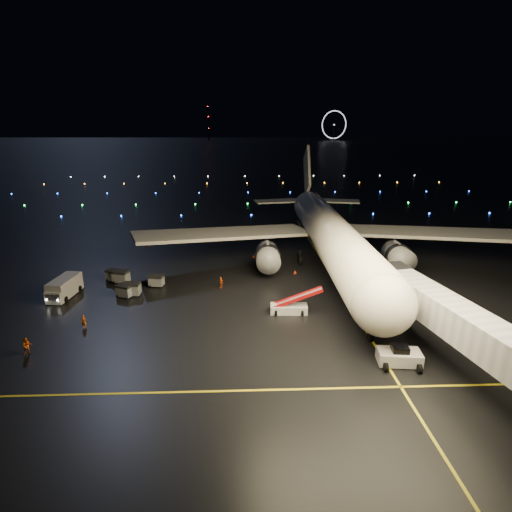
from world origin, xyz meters
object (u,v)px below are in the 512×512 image
object	(u,v)px
crew_c	(221,282)
baggage_cart_3	(121,277)
baggage_cart_1	(156,281)
pushback_tug	(399,355)
baggage_cart_0	(132,289)
baggage_cart_2	(125,291)
airliner	(327,208)
belt_loader	(289,301)
crew_b	(27,346)
crew_a	(84,322)
baggage_cart_4	(114,275)
service_truck	(65,287)

from	to	relation	value
crew_c	baggage_cart_3	world-z (taller)	baggage_cart_3
crew_c	baggage_cart_1	size ratio (longest dim) A/B	0.84
pushback_tug	baggage_cart_3	distance (m)	39.02
baggage_cart_0	baggage_cart_2	distance (m)	0.93
airliner	baggage_cart_2	bearing A→B (deg)	-152.36
belt_loader	baggage_cart_1	size ratio (longest dim) A/B	3.36
crew_b	baggage_cart_1	size ratio (longest dim) A/B	0.93
airliner	crew_c	distance (m)	22.31
crew_c	baggage_cart_2	size ratio (longest dim) A/B	0.82
belt_loader	baggage_cart_2	bearing A→B (deg)	168.83
baggage_cart_3	crew_a	bearing A→B (deg)	-75.52
pushback_tug	crew_c	distance (m)	26.40
airliner	baggage_cart_0	distance (m)	33.02
pushback_tug	baggage_cart_3	world-z (taller)	pushback_tug
airliner	baggage_cart_2	distance (m)	33.93
crew_b	pushback_tug	bearing A→B (deg)	-36.91
airliner	baggage_cart_0	bearing A→B (deg)	-152.42
pushback_tug	baggage_cart_4	bearing A→B (deg)	152.18
baggage_cart_3	baggage_cart_2	bearing A→B (deg)	-53.78
crew_b	crew_c	size ratio (longest dim) A/B	1.11
pushback_tug	baggage_cart_3	xyz separation A→B (m)	(-32.17, 22.08, -0.04)
crew_c	baggage_cart_0	xyz separation A→B (m)	(-11.71, -2.20, 0.08)
baggage_cart_4	baggage_cart_1	bearing A→B (deg)	1.31
crew_b	baggage_cart_3	distance (m)	19.41
airliner	pushback_tug	xyz separation A→B (m)	(0.67, -31.50, -7.96)
pushback_tug	baggage_cart_2	size ratio (longest dim) A/B	1.99
crew_b	baggage_cart_3	bearing A→B (deg)	46.67
crew_a	baggage_cart_4	bearing A→B (deg)	86.81
belt_loader	baggage_cart_0	distance (m)	21.17
belt_loader	baggage_cart_2	size ratio (longest dim) A/B	3.25
crew_c	belt_loader	bearing A→B (deg)	-0.40
belt_loader	baggage_cart_4	bearing A→B (deg)	158.36
crew_a	crew_b	distance (m)	6.39
baggage_cart_3	baggage_cart_4	world-z (taller)	baggage_cart_3
belt_loader	crew_a	world-z (taller)	belt_loader
baggage_cart_0	baggage_cart_4	xyz separation A→B (m)	(-3.95, 5.42, -0.02)
baggage_cart_1	belt_loader	bearing A→B (deg)	-18.27
crew_a	baggage_cart_2	xyz separation A→B (m)	(2.21, 8.57, 0.07)
baggage_cart_2	baggage_cart_3	world-z (taller)	baggage_cart_3
baggage_cart_0	baggage_cart_3	distance (m)	5.44
service_truck	baggage_cart_2	world-z (taller)	service_truck
belt_loader	baggage_cart_2	xyz separation A→B (m)	(-21.11, 5.54, -0.72)
baggage_cart_2	baggage_cart_0	bearing A→B (deg)	52.08
baggage_cart_1	baggage_cart_4	xyz separation A→B (m)	(-6.57, 2.30, 0.06)
crew_b	baggage_cart_4	bearing A→B (deg)	50.48
baggage_cart_4	airliner	bearing A→B (deg)	35.51
crew_a	crew_c	xyz separation A→B (m)	(14.73, 11.21, 0.04)
airliner	baggage_cart_3	xyz separation A→B (m)	(-31.50, -9.43, -7.99)
airliner	crew_b	size ratio (longest dim) A/B	34.88
baggage_cart_1	baggage_cart_0	bearing A→B (deg)	-121.08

